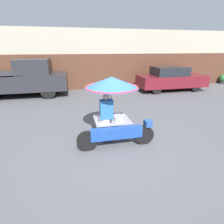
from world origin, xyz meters
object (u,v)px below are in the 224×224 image
(vendor_motorcycle_cart, at_px, (113,94))
(parked_car, at_px, (171,79))
(vendor_person, at_px, (106,115))
(potted_plant, at_px, (223,79))
(pickup_truck, at_px, (22,79))

(vendor_motorcycle_cart, distance_m, parked_car, 7.94)
(vendor_person, xyz_separation_m, potted_plant, (11.13, 7.25, -0.48))
(vendor_motorcycle_cart, xyz_separation_m, potted_plant, (10.91, 7.08, -1.07))
(pickup_truck, bearing_deg, parked_car, -2.93)
(vendor_person, xyz_separation_m, pickup_truck, (-3.84, 6.44, 0.18))
(vendor_person, bearing_deg, vendor_motorcycle_cart, 36.06)
(pickup_truck, relative_size, potted_plant, 7.32)
(pickup_truck, distance_m, potted_plant, 15.01)
(vendor_person, bearing_deg, potted_plant, 33.05)
(parked_car, distance_m, pickup_truck, 9.47)
(vendor_person, bearing_deg, pickup_truck, 120.77)
(vendor_person, distance_m, parked_car, 8.19)
(vendor_motorcycle_cart, distance_m, vendor_person, 0.66)
(vendor_person, relative_size, parked_car, 0.34)
(vendor_motorcycle_cart, relative_size, parked_car, 0.50)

